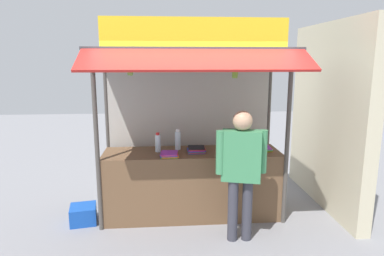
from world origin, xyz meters
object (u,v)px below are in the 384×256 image
Objects in this scene: water_bottle_rear_center at (257,139)px; water_bottle_far_right at (219,143)px; water_bottle_far_left at (252,143)px; plastic_crate at (83,214)px; magazine_stack_back_left at (246,153)px; water_bottle_front_right at (178,140)px; magazine_stack_center at (197,150)px; magazine_stack_back_right at (169,154)px; vendor_person at (241,164)px; water_bottle_left at (158,143)px; banana_bunch_leftmost at (130,70)px; magazine_stack_right at (264,148)px; banana_bunch_inner_left at (235,73)px.

water_bottle_far_right is at bearing -157.42° from water_bottle_rear_center.
water_bottle_far_left is 0.63× the size of plastic_crate.
water_bottle_far_left is at bearing 57.87° from magazine_stack_back_left.
water_bottle_far_right is 0.71× the size of plastic_crate.
water_bottle_far_right reaches higher than plastic_crate.
water_bottle_front_right is 1.05× the size of magazine_stack_center.
water_bottle_front_right is 0.39m from magazine_stack_back_right.
water_bottle_front_right reaches higher than water_bottle_rear_center.
vendor_person reaches higher than water_bottle_rear_center.
water_bottle_far_right is 0.89× the size of water_bottle_left.
magazine_stack_back_left is (0.94, -0.34, -0.12)m from water_bottle_front_right.
water_bottle_left is at bearing -171.04° from water_bottle_rear_center.
magazine_stack_back_right is at bearing -163.51° from water_bottle_far_right.
vendor_person is at bearing -108.57° from magazine_stack_back_left.
vendor_person is (0.88, -0.58, 0.01)m from magazine_stack_back_right.
banana_bunch_leftmost reaches higher than water_bottle_left.
water_bottle_far_left is 0.79× the size of magazine_stack_right.
magazine_stack_back_left is 1.95m from banana_bunch_leftmost.
water_bottle_front_right reaches higher than magazine_stack_back_right.
banana_bunch_leftmost is 0.62× the size of plastic_crate.
magazine_stack_center reaches higher than magazine_stack_right.
water_bottle_rear_center is at bearing 6.16° from water_bottle_front_right.
water_bottle_front_right is 1.07× the size of magazine_stack_right.
banana_bunch_leftmost is 0.13× the size of vendor_person.
banana_bunch_leftmost reaches higher than vendor_person.
banana_bunch_leftmost is at bearing -121.54° from water_bottle_left.
water_bottle_left reaches higher than plastic_crate.
vendor_person reaches higher than magazine_stack_center.
water_bottle_rear_center is at bearing 19.41° from magazine_stack_back_right.
water_bottle_rear_center is 2.24m from banana_bunch_leftmost.
banana_bunch_inner_left is at bearing -17.33° from magazine_stack_back_right.
banana_bunch_leftmost is at bearing -150.63° from magazine_stack_back_right.
water_bottle_left is (-1.52, -0.24, 0.02)m from water_bottle_rear_center.
magazine_stack_back_left is (-0.28, -0.47, -0.09)m from water_bottle_rear_center.
banana_bunch_inner_left is (-0.38, -0.50, 1.04)m from water_bottle_far_left.
vendor_person is (0.48, -0.77, 0.00)m from magazine_stack_center.
magazine_stack_back_right is at bearing -179.57° from magazine_stack_back_left.
banana_bunch_leftmost is at bearing -163.38° from water_bottle_far_left.
water_bottle_front_right is 1.19m from vendor_person.
water_bottle_rear_center is 0.80× the size of magazine_stack_center.
banana_bunch_inner_left is at bearing -125.03° from water_bottle_rear_center.
water_bottle_front_right is at bearing 139.28° from banana_bunch_inner_left.
magazine_stack_back_right is at bearing -56.33° from water_bottle_left.
water_bottle_front_right is 1.21× the size of water_bottle_far_right.
water_bottle_front_right reaches higher than water_bottle_far_right.
magazine_stack_right is (1.40, 0.20, 0.00)m from magazine_stack_back_right.
water_bottle_far_right is 1.13× the size of water_bottle_far_left.
water_bottle_front_right is 1.08× the size of water_bottle_left.
plastic_crate is (-0.76, 0.32, -2.03)m from banana_bunch_leftmost.
magazine_stack_back_right is 1.27m from banana_bunch_leftmost.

